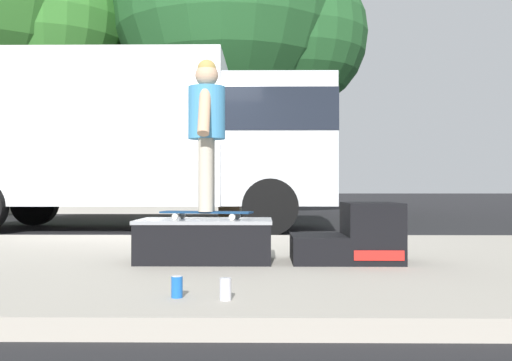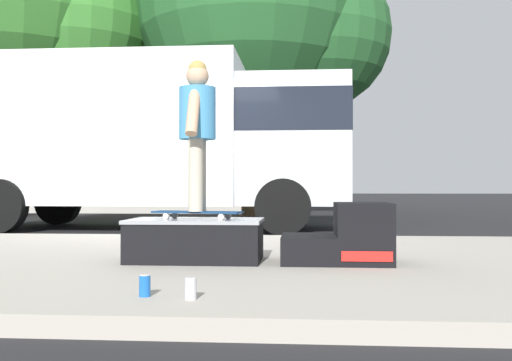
{
  "view_description": "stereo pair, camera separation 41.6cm",
  "coord_description": "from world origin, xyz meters",
  "px_view_note": "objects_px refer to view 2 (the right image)",
  "views": [
    {
      "loc": [
        1.27,
        -8.36,
        0.75
      ],
      "look_at": [
        1.19,
        -2.06,
        0.83
      ],
      "focal_mm": 41.3,
      "sensor_mm": 36.0,
      "label": 1
    },
    {
      "loc": [
        1.69,
        -8.34,
        0.75
      ],
      "look_at": [
        1.19,
        -2.06,
        0.83
      ],
      "focal_mm": 41.3,
      "sensor_mm": 36.0,
      "label": 2
    }
  ],
  "objects_px": {
    "soda_can": "(191,289)",
    "street_tree_neighbour": "(30,5)",
    "skateboard": "(197,213)",
    "street_tree_main": "(266,14)",
    "kicker_ramp": "(346,238)",
    "soda_can_b": "(145,286)",
    "box_truck": "(158,136)",
    "skater_kid": "(197,122)",
    "skate_box": "(196,238)"
  },
  "relations": [
    {
      "from": "skateboard",
      "to": "skater_kid",
      "type": "relative_size",
      "value": 0.62
    },
    {
      "from": "soda_can",
      "to": "skate_box",
      "type": "bearing_deg",
      "value": 99.38
    },
    {
      "from": "soda_can",
      "to": "skateboard",
      "type": "bearing_deg",
      "value": 98.99
    },
    {
      "from": "skater_kid",
      "to": "box_truck",
      "type": "distance_m",
      "value": 5.81
    },
    {
      "from": "soda_can",
      "to": "street_tree_neighbour",
      "type": "xyz_separation_m",
      "value": [
        -6.65,
        11.86,
        5.45
      ]
    },
    {
      "from": "box_truck",
      "to": "kicker_ramp",
      "type": "bearing_deg",
      "value": -61.49
    },
    {
      "from": "soda_can_b",
      "to": "street_tree_main",
      "type": "xyz_separation_m",
      "value": [
        -0.05,
        12.04,
        5.16
      ]
    },
    {
      "from": "kicker_ramp",
      "to": "skateboard",
      "type": "xyz_separation_m",
      "value": [
        -1.27,
        -0.01,
        0.21
      ]
    },
    {
      "from": "skate_box",
      "to": "skater_kid",
      "type": "xyz_separation_m",
      "value": [
        0.01,
        -0.01,
        1.0
      ]
    },
    {
      "from": "soda_can",
      "to": "street_tree_main",
      "type": "xyz_separation_m",
      "value": [
        -0.33,
        12.12,
        5.16
      ]
    },
    {
      "from": "kicker_ramp",
      "to": "skater_kid",
      "type": "relative_size",
      "value": 0.7
    },
    {
      "from": "kicker_ramp",
      "to": "street_tree_neighbour",
      "type": "distance_m",
      "value": 13.75
    },
    {
      "from": "skate_box",
      "to": "box_truck",
      "type": "distance_m",
      "value": 5.94
    },
    {
      "from": "soda_can",
      "to": "soda_can_b",
      "type": "relative_size",
      "value": 1.0
    },
    {
      "from": "soda_can_b",
      "to": "street_tree_neighbour",
      "type": "bearing_deg",
      "value": 118.36
    },
    {
      "from": "kicker_ramp",
      "to": "street_tree_neighbour",
      "type": "bearing_deg",
      "value": 127.04
    },
    {
      "from": "box_truck",
      "to": "skate_box",
      "type": "bearing_deg",
      "value": -72.73
    },
    {
      "from": "skateboard",
      "to": "street_tree_main",
      "type": "xyz_separation_m",
      "value": [
        -0.06,
        10.39,
        4.8
      ]
    },
    {
      "from": "box_truck",
      "to": "street_tree_main",
      "type": "relative_size",
      "value": 0.81
    },
    {
      "from": "street_tree_neighbour",
      "to": "soda_can_b",
      "type": "bearing_deg",
      "value": -61.64
    },
    {
      "from": "soda_can",
      "to": "box_truck",
      "type": "bearing_deg",
      "value": 105.43
    },
    {
      "from": "skate_box",
      "to": "skateboard",
      "type": "distance_m",
      "value": 0.22
    },
    {
      "from": "skate_box",
      "to": "skateboard",
      "type": "relative_size",
      "value": 1.42
    },
    {
      "from": "soda_can_b",
      "to": "skater_kid",
      "type": "bearing_deg",
      "value": 89.64
    },
    {
      "from": "street_tree_main",
      "to": "skater_kid",
      "type": "bearing_deg",
      "value": -89.67
    },
    {
      "from": "skater_kid",
      "to": "street_tree_neighbour",
      "type": "bearing_deg",
      "value": 122.16
    },
    {
      "from": "skater_kid",
      "to": "box_truck",
      "type": "bearing_deg",
      "value": 107.36
    },
    {
      "from": "skateboard",
      "to": "street_tree_neighbour",
      "type": "height_order",
      "value": "street_tree_neighbour"
    },
    {
      "from": "skateboard",
      "to": "soda_can",
      "type": "relative_size",
      "value": 6.38
    },
    {
      "from": "kicker_ramp",
      "to": "street_tree_neighbour",
      "type": "height_order",
      "value": "street_tree_neighbour"
    },
    {
      "from": "skate_box",
      "to": "street_tree_main",
      "type": "height_order",
      "value": "street_tree_main"
    },
    {
      "from": "soda_can_b",
      "to": "box_truck",
      "type": "xyz_separation_m",
      "value": [
        -1.72,
        7.18,
        1.52
      ]
    },
    {
      "from": "skater_kid",
      "to": "street_tree_main",
      "type": "height_order",
      "value": "street_tree_main"
    },
    {
      "from": "kicker_ramp",
      "to": "soda_can",
      "type": "xyz_separation_m",
      "value": [
        -0.99,
        -1.74,
        -0.15
      ]
    },
    {
      "from": "soda_can_b",
      "to": "box_truck",
      "type": "height_order",
      "value": "box_truck"
    },
    {
      "from": "skate_box",
      "to": "kicker_ramp",
      "type": "bearing_deg",
      "value": -0.02
    },
    {
      "from": "street_tree_main",
      "to": "kicker_ramp",
      "type": "bearing_deg",
      "value": -82.71
    },
    {
      "from": "soda_can",
      "to": "box_truck",
      "type": "relative_size",
      "value": 0.02
    },
    {
      "from": "skateboard",
      "to": "soda_can_b",
      "type": "height_order",
      "value": "skateboard"
    },
    {
      "from": "soda_can",
      "to": "soda_can_b",
      "type": "bearing_deg",
      "value": 165.26
    },
    {
      "from": "skateboard",
      "to": "soda_can",
      "type": "bearing_deg",
      "value": -81.01
    },
    {
      "from": "street_tree_neighbour",
      "to": "box_truck",
      "type": "bearing_deg",
      "value": -44.76
    },
    {
      "from": "soda_can",
      "to": "box_truck",
      "type": "height_order",
      "value": "box_truck"
    },
    {
      "from": "soda_can_b",
      "to": "kicker_ramp",
      "type": "bearing_deg",
      "value": 52.45
    },
    {
      "from": "skate_box",
      "to": "street_tree_main",
      "type": "relative_size",
      "value": 0.13
    },
    {
      "from": "soda_can_b",
      "to": "skateboard",
      "type": "bearing_deg",
      "value": 89.64
    },
    {
      "from": "skater_kid",
      "to": "soda_can_b",
      "type": "relative_size",
      "value": 10.33
    },
    {
      "from": "skateboard",
      "to": "street_tree_main",
      "type": "distance_m",
      "value": 11.45
    },
    {
      "from": "skater_kid",
      "to": "soda_can_b",
      "type": "bearing_deg",
      "value": -90.36
    },
    {
      "from": "kicker_ramp",
      "to": "street_tree_neighbour",
      "type": "xyz_separation_m",
      "value": [
        -7.64,
        10.12,
        5.31
      ]
    }
  ]
}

